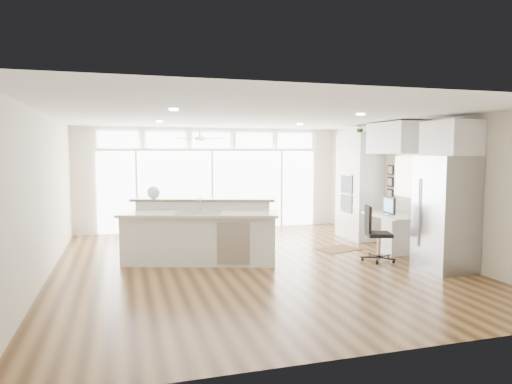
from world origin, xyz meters
name	(u,v)px	position (x,y,z in m)	size (l,w,h in m)	color
floor	(253,264)	(0.00, 0.00, -0.01)	(7.00, 8.00, 0.02)	#462D15
ceiling	(253,117)	(0.00, 0.00, 2.70)	(7.00, 8.00, 0.02)	silver
wall_back	(212,179)	(0.00, 4.00, 1.35)	(7.00, 0.04, 2.70)	beige
wall_front	(364,224)	(0.00, -4.00, 1.35)	(7.00, 0.04, 2.70)	beige
wall_left	(44,196)	(-3.50, 0.00, 1.35)	(0.04, 8.00, 2.70)	beige
wall_right	(417,187)	(3.50, 0.00, 1.35)	(0.04, 8.00, 2.70)	beige
glass_wall	(212,190)	(0.00, 3.94, 1.05)	(5.80, 0.06, 2.08)	white
transom_row	(212,140)	(0.00, 3.94, 2.38)	(5.90, 0.06, 0.40)	white
desk_window	(407,177)	(3.46, 0.30, 1.55)	(0.04, 0.85, 0.85)	white
ceiling_fan	(200,134)	(-0.50, 2.80, 2.48)	(1.16, 1.16, 0.32)	white
recessed_lights	(250,118)	(0.00, 0.20, 2.68)	(3.40, 3.00, 0.02)	#EDE5CA
oven_cabinet	(359,186)	(3.17, 1.80, 1.25)	(0.64, 1.20, 2.50)	silver
desk_nook	(392,232)	(3.13, 0.30, 0.38)	(0.72, 1.30, 0.76)	silver
upper_cabinets	(396,138)	(3.17, 0.30, 2.35)	(0.64, 1.30, 0.64)	silver
refrigerator	(446,213)	(3.11, -1.35, 1.00)	(0.76, 0.90, 2.00)	#A2A2A7
fridge_cabinet	(451,138)	(3.17, -1.35, 2.30)	(0.64, 0.90, 0.60)	silver
framed_photos	(390,182)	(3.46, 0.92, 1.40)	(0.06, 0.22, 0.80)	black
kitchen_island	(200,232)	(-0.92, 0.35, 0.58)	(2.92, 1.10, 1.16)	silver
rug	(338,249)	(2.08, 0.71, 0.01)	(0.86, 0.62, 0.01)	#3B2612
office_chair	(379,234)	(2.35, -0.46, 0.52)	(0.54, 0.50, 1.05)	black
fishbowl	(154,192)	(-1.71, 1.03, 1.28)	(0.25, 0.25, 0.25)	white
monitor	(389,205)	(3.05, 0.30, 0.96)	(0.08, 0.48, 0.40)	black
keyboard	(382,215)	(2.88, 0.30, 0.77)	(0.11, 0.29, 0.01)	white
potted_plant	(360,129)	(3.17, 1.80, 2.61)	(0.26, 0.29, 0.22)	#264E21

